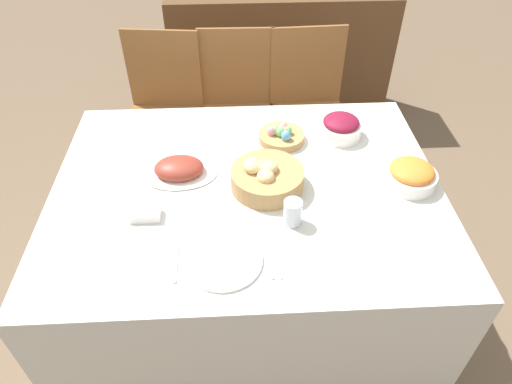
# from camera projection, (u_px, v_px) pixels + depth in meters

# --- Properties ---
(ground_plane) EXTENTS (12.00, 12.00, 0.00)m
(ground_plane) POSITION_uv_depth(u_px,v_px,m) (249.00, 297.00, 2.26)
(ground_plane) COLOR brown
(dining_table) EXTENTS (1.50, 1.16, 0.74)m
(dining_table) POSITION_uv_depth(u_px,v_px,m) (248.00, 248.00, 2.01)
(dining_table) COLOR silver
(dining_table) RESTS_ON ground
(chair_far_center) EXTENTS (0.43, 0.43, 0.93)m
(chair_far_center) POSITION_uv_depth(u_px,v_px,m) (237.00, 109.00, 2.61)
(chair_far_center) COLOR brown
(chair_far_center) RESTS_ON ground
(chair_far_right) EXTENTS (0.44, 0.44, 0.93)m
(chair_far_right) POSITION_uv_depth(u_px,v_px,m) (309.00, 107.00, 2.63)
(chair_far_right) COLOR brown
(chair_far_right) RESTS_ON ground
(chair_far_left) EXTENTS (0.47, 0.47, 0.93)m
(chair_far_left) POSITION_uv_depth(u_px,v_px,m) (164.00, 111.00, 2.59)
(chair_far_left) COLOR brown
(chair_far_left) RESTS_ON ground
(sideboard) EXTENTS (1.52, 0.44, 0.89)m
(sideboard) POSITION_uv_depth(u_px,v_px,m) (280.00, 55.00, 3.27)
(sideboard) COLOR brown
(sideboard) RESTS_ON ground
(bread_basket) EXTENTS (0.28, 0.28, 0.12)m
(bread_basket) POSITION_uv_depth(u_px,v_px,m) (266.00, 177.00, 1.73)
(bread_basket) COLOR #AD8451
(bread_basket) RESTS_ON dining_table
(egg_basket) EXTENTS (0.20, 0.20, 0.08)m
(egg_basket) POSITION_uv_depth(u_px,v_px,m) (281.00, 136.00, 1.97)
(egg_basket) COLOR #AD8451
(egg_basket) RESTS_ON dining_table
(ham_platter) EXTENTS (0.30, 0.21, 0.08)m
(ham_platter) POSITION_uv_depth(u_px,v_px,m) (179.00, 169.00, 1.80)
(ham_platter) COLOR white
(ham_platter) RESTS_ON dining_table
(beet_salad_bowl) EXTENTS (0.18, 0.18, 0.10)m
(beet_salad_bowl) POSITION_uv_depth(u_px,v_px,m) (341.00, 127.00, 1.99)
(beet_salad_bowl) COLOR white
(beet_salad_bowl) RESTS_ON dining_table
(carrot_bowl) EXTENTS (0.20, 0.20, 0.10)m
(carrot_bowl) POSITION_uv_depth(u_px,v_px,m) (411.00, 175.00, 1.74)
(carrot_bowl) COLOR white
(carrot_bowl) RESTS_ON dining_table
(dinner_plate) EXTENTS (0.26, 0.26, 0.01)m
(dinner_plate) POSITION_uv_depth(u_px,v_px,m) (223.00, 260.00, 1.48)
(dinner_plate) COLOR white
(dinner_plate) RESTS_ON dining_table
(fork) EXTENTS (0.01, 0.17, 0.00)m
(fork) POSITION_uv_depth(u_px,v_px,m) (176.00, 263.00, 1.48)
(fork) COLOR silver
(fork) RESTS_ON dining_table
(knife) EXTENTS (0.01, 0.17, 0.00)m
(knife) POSITION_uv_depth(u_px,v_px,m) (271.00, 259.00, 1.49)
(knife) COLOR silver
(knife) RESTS_ON dining_table
(spoon) EXTENTS (0.01, 0.17, 0.00)m
(spoon) POSITION_uv_depth(u_px,v_px,m) (280.00, 258.00, 1.49)
(spoon) COLOR silver
(spoon) RESTS_ON dining_table
(drinking_cup) EXTENTS (0.07, 0.07, 0.10)m
(drinking_cup) POSITION_uv_depth(u_px,v_px,m) (293.00, 212.00, 1.59)
(drinking_cup) COLOR silver
(drinking_cup) RESTS_ON dining_table
(butter_dish) EXTENTS (0.11, 0.07, 0.03)m
(butter_dish) POSITION_uv_depth(u_px,v_px,m) (146.00, 214.00, 1.63)
(butter_dish) COLOR white
(butter_dish) RESTS_ON dining_table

